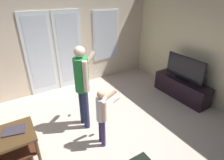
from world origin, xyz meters
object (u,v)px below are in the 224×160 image
object	(u,v)px
flat_screen_tv	(185,68)
laptop_closed	(14,130)
coffee_table	(1,145)
tv_stand	(181,88)
person_adult	(82,81)
person_child	(102,113)

from	to	relation	value
flat_screen_tv	laptop_closed	world-z (taller)	flat_screen_tv
laptop_closed	coffee_table	bearing A→B (deg)	-154.58
tv_stand	laptop_closed	bearing A→B (deg)	177.50
flat_screen_tv	person_adult	world-z (taller)	person_adult
flat_screen_tv	laptop_closed	bearing A→B (deg)	177.55
laptop_closed	flat_screen_tv	bearing A→B (deg)	10.68
coffee_table	person_adult	size ratio (longest dim) A/B	0.61
tv_stand	person_child	world-z (taller)	person_child
coffee_table	laptop_closed	distance (m)	0.28
tv_stand	flat_screen_tv	bearing A→B (deg)	114.35
coffee_table	tv_stand	bearing A→B (deg)	-1.66
coffee_table	tv_stand	world-z (taller)	coffee_table
person_child	person_adult	bearing A→B (deg)	94.68
laptop_closed	person_child	bearing A→B (deg)	-8.37
tv_stand	person_adult	size ratio (longest dim) A/B	0.87
coffee_table	laptop_closed	world-z (taller)	laptop_closed
tv_stand	person_adult	bearing A→B (deg)	173.56
tv_stand	person_child	distance (m)	2.56
coffee_table	laptop_closed	size ratio (longest dim) A/B	3.05
tv_stand	flat_screen_tv	size ratio (longest dim) A/B	1.39
flat_screen_tv	person_adult	bearing A→B (deg)	173.63
person_child	coffee_table	bearing A→B (deg)	163.11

